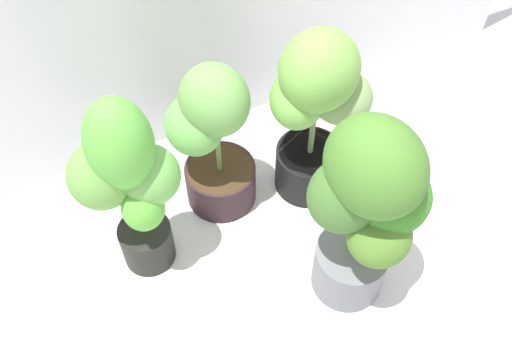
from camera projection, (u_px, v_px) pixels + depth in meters
The scene contains 5 objects.
ground_plane at pixel (273, 295), 2.04m from camera, with size 8.00×8.00×0.00m, color silver.
potted_plant_back_center at pixel (212, 138), 2.03m from camera, with size 0.35×0.32×0.66m.
potted_plant_back_left at pixel (128, 181), 1.78m from camera, with size 0.37×0.27×0.79m.
potted_plant_back_right at pixel (316, 108), 2.01m from camera, with size 0.41×0.33×0.75m.
potted_plant_front_right at pixel (368, 207), 1.70m from camera, with size 0.43×0.37×0.81m.
Camera 1 is at (-0.44, -0.80, 1.88)m, focal length 40.85 mm.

